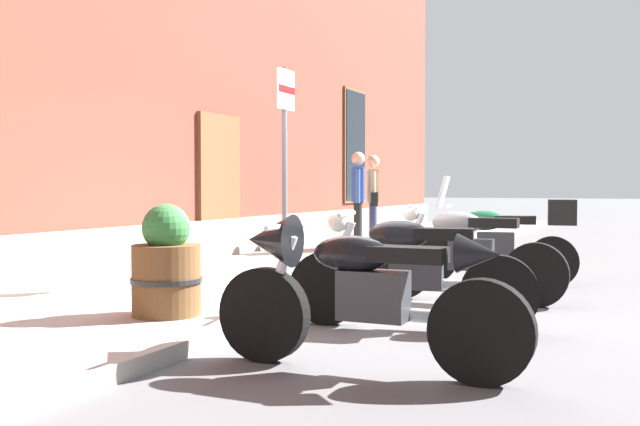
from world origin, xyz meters
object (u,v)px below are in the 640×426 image
barrel_planter (166,268)px  motorcycle_green_touring (501,239)px  motorcycle_black_sport (354,286)px  parking_sign (285,144)px  pedestrian_tan_coat (373,196)px  motorcycle_black_naked (408,271)px  pedestrian_blue_top (358,195)px  motorcycle_grey_naked (464,255)px

barrel_planter → motorcycle_green_touring: bearing=-27.1°
motorcycle_black_sport → parking_sign: 3.60m
pedestrian_tan_coat → parking_sign: parking_sign is taller
motorcycle_black_naked → pedestrian_blue_top: bearing=25.7°
motorcycle_black_naked → pedestrian_blue_top: pedestrian_blue_top is taller
pedestrian_tan_coat → barrel_planter: 6.98m
motorcycle_black_naked → parking_sign: 2.55m
motorcycle_grey_naked → barrel_planter: size_ratio=2.19×
pedestrian_tan_coat → motorcycle_grey_naked: bearing=-149.2°
parking_sign → barrel_planter: 2.50m
motorcycle_black_sport → pedestrian_tan_coat: bearing=19.5°
motorcycle_black_sport → motorcycle_grey_naked: (3.04, -0.01, -0.06)m
pedestrian_blue_top → barrel_planter: pedestrian_blue_top is taller
motorcycle_black_sport → pedestrian_blue_top: 7.35m
parking_sign → pedestrian_blue_top: bearing=10.1°
barrel_planter → parking_sign: bearing=0.9°
pedestrian_blue_top → parking_sign: size_ratio=0.69×
motorcycle_black_naked → motorcycle_grey_naked: motorcycle_grey_naked is taller
pedestrian_blue_top → motorcycle_green_touring: bearing=-129.4°
motorcycle_black_sport → parking_sign: bearing=34.9°
motorcycle_green_touring → barrel_planter: motorcycle_green_touring is taller
pedestrian_tan_coat → motorcycle_black_naked: bearing=-157.0°
pedestrian_blue_top → pedestrian_tan_coat: 0.68m
motorcycle_black_sport → barrel_planter: 2.01m
parking_sign → barrel_planter: size_ratio=2.58×
motorcycle_grey_naked → barrel_planter: 3.12m
pedestrian_blue_top → motorcycle_black_sport: bearing=-158.6°
motorcycle_green_touring → pedestrian_tan_coat: bearing=43.0°
motorcycle_black_sport → pedestrian_blue_top: size_ratio=1.29×
motorcycle_black_sport → parking_sign: size_ratio=0.89×
pedestrian_blue_top → motorcycle_grey_naked: bearing=-144.7°
motorcycle_grey_naked → pedestrian_tan_coat: (4.47, 2.66, 0.54)m
motorcycle_green_touring → pedestrian_blue_top: bearing=50.6°
motorcycle_black_naked → pedestrian_tan_coat: 6.54m
motorcycle_grey_naked → pedestrian_blue_top: pedestrian_blue_top is taller
parking_sign → barrel_planter: bearing=-179.1°
motorcycle_grey_naked → barrel_planter: (-2.45, 1.93, 0.03)m
motorcycle_black_naked → parking_sign: size_ratio=0.87×
motorcycle_black_naked → motorcycle_black_sport: bearing=-175.7°
barrel_planter → motorcycle_black_sport: bearing=-107.0°
motorcycle_black_sport → pedestrian_blue_top: (6.83, 2.67, 0.50)m
pedestrian_blue_top → parking_sign: bearing=-169.9°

